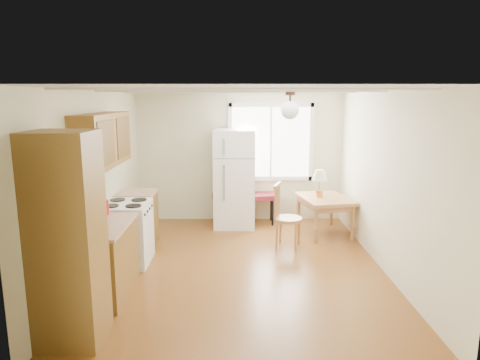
{
  "coord_description": "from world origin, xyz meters",
  "views": [
    {
      "loc": [
        -0.07,
        -5.8,
        2.4
      ],
      "look_at": [
        -0.01,
        0.67,
        1.15
      ],
      "focal_mm": 32.0,
      "sensor_mm": 36.0,
      "label": 1
    }
  ],
  "objects_px": {
    "dining_table": "(325,203)",
    "chair": "(282,211)",
    "refrigerator": "(235,178)",
    "bench": "(245,197)"
  },
  "relations": [
    {
      "from": "dining_table",
      "to": "chair",
      "type": "relative_size",
      "value": 1.16
    },
    {
      "from": "refrigerator",
      "to": "chair",
      "type": "bearing_deg",
      "value": -53.81
    },
    {
      "from": "dining_table",
      "to": "chair",
      "type": "distance_m",
      "value": 1.05
    },
    {
      "from": "dining_table",
      "to": "chair",
      "type": "xyz_separation_m",
      "value": [
        -0.82,
        -0.65,
        0.03
      ]
    },
    {
      "from": "refrigerator",
      "to": "chair",
      "type": "height_order",
      "value": "refrigerator"
    },
    {
      "from": "bench",
      "to": "chair",
      "type": "xyz_separation_m",
      "value": [
        0.58,
        -1.32,
        0.09
      ]
    },
    {
      "from": "refrigerator",
      "to": "dining_table",
      "type": "distance_m",
      "value": 1.71
    },
    {
      "from": "chair",
      "to": "dining_table",
      "type": "bearing_deg",
      "value": 55.93
    },
    {
      "from": "refrigerator",
      "to": "bench",
      "type": "relative_size",
      "value": 1.41
    },
    {
      "from": "refrigerator",
      "to": "chair",
      "type": "xyz_separation_m",
      "value": [
        0.78,
        -1.15,
        -0.32
      ]
    }
  ]
}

